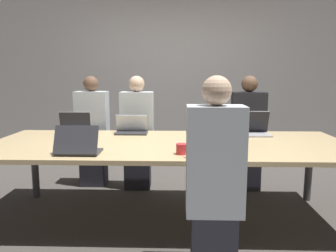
{
  "coord_description": "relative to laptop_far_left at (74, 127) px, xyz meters",
  "views": [
    {
      "loc": [
        0.09,
        -3.13,
        1.43
      ],
      "look_at": [
        -0.01,
        0.1,
        0.92
      ],
      "focal_mm": 35.0,
      "sensor_mm": 36.0,
      "label": 1
    }
  ],
  "objects": [
    {
      "name": "bottle_far_right",
      "position": [
        1.73,
        -0.25,
        0.03
      ],
      "size": [
        0.08,
        0.08,
        0.23
      ],
      "color": "#ADD1E0",
      "rests_on": "conference_table"
    },
    {
      "name": "laptop_far_left",
      "position": [
        0.0,
        0.0,
        0.0
      ],
      "size": [
        0.36,
        0.23,
        0.24
      ],
      "color": "silver",
      "rests_on": "conference_table"
    },
    {
      "name": "stapler",
      "position": [
        1.31,
        -0.6,
        -0.04
      ],
      "size": [
        0.05,
        0.15,
        0.05
      ],
      "rotation": [
        0.0,
        0.0,
        0.07
      ],
      "color": "black",
      "rests_on": "conference_table"
    },
    {
      "name": "person_near_midright",
      "position": [
        1.44,
        -1.42,
        -0.15
      ],
      "size": [
        0.4,
        0.24,
        1.42
      ],
      "rotation": [
        0.0,
        0.0,
        3.14
      ],
      "color": "#2D2D38",
      "rests_on": "ground_plane"
    },
    {
      "name": "conference_table",
      "position": [
        1.1,
        -0.51,
        -0.12
      ],
      "size": [
        3.52,
        1.38,
        0.77
      ],
      "color": "#D6B77F",
      "rests_on": "ground_plane"
    },
    {
      "name": "laptop_far_right",
      "position": [
        2.03,
        -0.06,
        0.01
      ],
      "size": [
        0.33,
        0.26,
        0.26
      ],
      "color": "#B7B7BC",
      "rests_on": "conference_table"
    },
    {
      "name": "person_far_midleft",
      "position": [
        0.68,
        0.37,
        -0.15
      ],
      "size": [
        0.4,
        0.24,
        1.41
      ],
      "color": "#2D2D38",
      "rests_on": "ground_plane"
    },
    {
      "name": "person_far_left",
      "position": [
        0.09,
        0.46,
        -0.16
      ],
      "size": [
        0.4,
        0.24,
        1.41
      ],
      "color": "#2D2D38",
      "rests_on": "ground_plane"
    },
    {
      "name": "cup_near_midright",
      "position": [
        1.22,
        -0.97,
        -0.02
      ],
      "size": [
        0.09,
        0.09,
        0.09
      ],
      "color": "red",
      "rests_on": "conference_table"
    },
    {
      "name": "ground_plane",
      "position": [
        1.1,
        -0.51,
        -0.84
      ],
      "size": [
        24.0,
        24.0,
        0.0
      ],
      "primitive_type": "plane",
      "color": "#4C4742"
    },
    {
      "name": "laptop_near_midright",
      "position": [
        1.45,
        -1.07,
        0.0
      ],
      "size": [
        0.32,
        0.24,
        0.25
      ],
      "rotation": [
        0.0,
        0.0,
        3.14
      ],
      "color": "gray",
      "rests_on": "conference_table"
    },
    {
      "name": "curtain_wall",
      "position": [
        1.1,
        1.65,
        0.56
      ],
      "size": [
        12.0,
        0.06,
        2.8
      ],
      "color": "#BCB7B2",
      "rests_on": "ground_plane"
    },
    {
      "name": "laptop_far_midleft",
      "position": [
        0.66,
        -0.01,
        -0.01
      ],
      "size": [
        0.37,
        0.22,
        0.22
      ],
      "color": "#333338",
      "rests_on": "conference_table"
    },
    {
      "name": "laptop_near_left",
      "position": [
        0.35,
        -1.0,
        0.0
      ],
      "size": [
        0.36,
        0.25,
        0.24
      ],
      "rotation": [
        0.0,
        0.0,
        3.14
      ],
      "color": "#333338",
      "rests_on": "conference_table"
    },
    {
      "name": "person_far_right",
      "position": [
        2.05,
        0.38,
        -0.15
      ],
      "size": [
        0.4,
        0.24,
        1.42
      ],
      "color": "#2D2D38",
      "rests_on": "ground_plane"
    }
  ]
}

